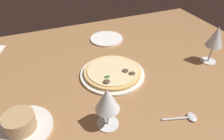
{
  "coord_description": "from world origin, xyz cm",
  "views": [
    {
      "loc": [
        24.36,
        60.82,
        55.86
      ],
      "look_at": [
        -0.41,
        -0.57,
        7.0
      ],
      "focal_mm": 33.05,
      "sensor_mm": 36.0,
      "label": 1
    }
  ],
  "objects_px": {
    "wine_glass_far": "(107,101)",
    "pizza_main": "(112,73)",
    "wine_glass_near": "(216,38)",
    "spoon": "(187,117)",
    "side_plate": "(106,39)",
    "ramekin_on_saucer": "(21,125)"
  },
  "relations": [
    {
      "from": "side_plate",
      "to": "wine_glass_near",
      "type": "bearing_deg",
      "value": 133.81
    },
    {
      "from": "ramekin_on_saucer",
      "to": "wine_glass_far",
      "type": "height_order",
      "value": "wine_glass_far"
    },
    {
      "from": "wine_glass_far",
      "to": "side_plate",
      "type": "xyz_separation_m",
      "value": [
        -0.19,
        -0.52,
        -0.1
      ]
    },
    {
      "from": "pizza_main",
      "to": "spoon",
      "type": "height_order",
      "value": "pizza_main"
    },
    {
      "from": "side_plate",
      "to": "spoon",
      "type": "height_order",
      "value": "spoon"
    },
    {
      "from": "wine_glass_near",
      "to": "spoon",
      "type": "distance_m",
      "value": 0.4
    },
    {
      "from": "pizza_main",
      "to": "side_plate",
      "type": "distance_m",
      "value": 0.31
    },
    {
      "from": "wine_glass_near",
      "to": "spoon",
      "type": "xyz_separation_m",
      "value": [
        0.3,
        0.23,
        -0.11
      ]
    },
    {
      "from": "wine_glass_far",
      "to": "pizza_main",
      "type": "bearing_deg",
      "value": -115.45
    },
    {
      "from": "pizza_main",
      "to": "spoon",
      "type": "relative_size",
      "value": 2.29
    },
    {
      "from": "pizza_main",
      "to": "wine_glass_near",
      "type": "distance_m",
      "value": 0.45
    },
    {
      "from": "ramekin_on_saucer",
      "to": "pizza_main",
      "type": "bearing_deg",
      "value": -157.46
    },
    {
      "from": "wine_glass_far",
      "to": "spoon",
      "type": "xyz_separation_m",
      "value": [
        -0.24,
        0.07,
        -0.1
      ]
    },
    {
      "from": "ramekin_on_saucer",
      "to": "wine_glass_far",
      "type": "xyz_separation_m",
      "value": [
        -0.25,
        0.08,
        0.08
      ]
    },
    {
      "from": "wine_glass_far",
      "to": "spoon",
      "type": "relative_size",
      "value": 1.27
    },
    {
      "from": "spoon",
      "to": "pizza_main",
      "type": "bearing_deg",
      "value": -65.57
    },
    {
      "from": "ramekin_on_saucer",
      "to": "wine_glass_far",
      "type": "relative_size",
      "value": 1.26
    },
    {
      "from": "wine_glass_near",
      "to": "spoon",
      "type": "height_order",
      "value": "wine_glass_near"
    },
    {
      "from": "ramekin_on_saucer",
      "to": "side_plate",
      "type": "distance_m",
      "value": 0.63
    },
    {
      "from": "side_plate",
      "to": "spoon",
      "type": "relative_size",
      "value": 1.48
    },
    {
      "from": "spoon",
      "to": "wine_glass_far",
      "type": "bearing_deg",
      "value": -16.87
    },
    {
      "from": "wine_glass_near",
      "to": "side_plate",
      "type": "xyz_separation_m",
      "value": [
        0.35,
        -0.37,
        -0.11
      ]
    }
  ]
}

